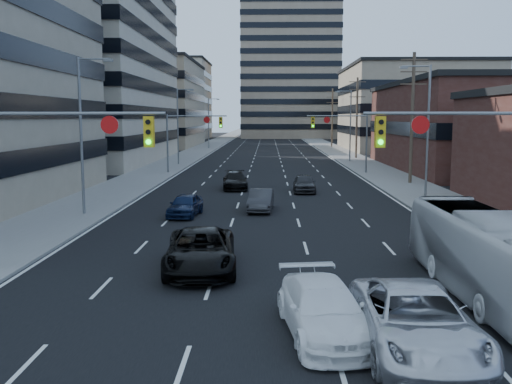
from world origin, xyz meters
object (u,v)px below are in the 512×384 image
at_px(silver_suv, 416,321).
at_px(sedan_blue, 185,205).
at_px(transit_bus, 485,253).
at_px(white_van, 323,309).
at_px(black_pickup, 200,251).

bearing_deg(silver_suv, sedan_blue, 113.83).
bearing_deg(sedan_blue, silver_suv, -60.48).
xyz_separation_m(silver_suv, transit_bus, (3.35, 4.56, 0.58)).
bearing_deg(white_van, silver_suv, -33.31).
distance_m(white_van, transit_bus, 6.54).
bearing_deg(white_van, sedan_blue, 101.66).
distance_m(silver_suv, transit_bus, 5.68).
height_order(black_pickup, white_van, black_pickup).
xyz_separation_m(white_van, transit_bus, (5.47, 3.53, 0.66)).
relative_size(black_pickup, sedan_blue, 1.44).
xyz_separation_m(white_van, silver_suv, (2.12, -1.03, 0.09)).
bearing_deg(white_van, black_pickup, 115.01).
distance_m(black_pickup, silver_suv, 9.44).
xyz_separation_m(black_pickup, white_van, (3.95, -6.20, -0.07)).
bearing_deg(silver_suv, black_pickup, 130.10).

